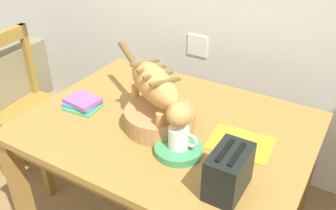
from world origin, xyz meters
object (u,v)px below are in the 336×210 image
Objects in this scene: coffee_mug at (180,138)px; wicker_armchair at (2,111)px; dining_table at (168,138)px; wooden_chair_near at (32,109)px; cat at (156,88)px; book_stack at (83,104)px; saucer_bowl at (179,149)px; wicker_basket at (160,118)px; magazine at (240,143)px; toaster at (229,172)px.

coffee_mug is 0.17× the size of wicker_armchair.
wooden_chair_near reaches higher than dining_table.
cat reaches higher than wicker_armchair.
coffee_mug is 0.59m from book_stack.
wooden_chair_near is (-1.00, 0.09, -0.47)m from cat.
wicker_basket is (-0.17, 0.12, 0.03)m from saucer_bowl.
wicker_basket is at bearing 144.40° from coffee_mug.
book_stack is at bearing 173.76° from coffee_mug.
magazine is 1.41m from wooden_chair_near.
cat is at bearing 80.54° from wooden_chair_near.
wicker_armchair is at bearing 170.42° from coffee_mug.
saucer_bowl is 1.71m from wicker_armchair.
toaster reaches higher than magazine.
book_stack reaches higher than wicker_armchair.
toaster is 0.21× the size of wooden_chair_near.
wooden_chair_near reaches higher than book_stack.
dining_table is 2.16× the size of cat.
wicker_basket reaches higher than book_stack.
saucer_bowl is 1.18× the size of book_stack.
saucer_bowl is 0.63× the size of wicker_basket.
dining_table is 1.05m from wooden_chair_near.
saucer_bowl is at bearing 75.79° from wooden_chair_near.
book_stack is at bearing 72.51° from wooden_chair_near.
magazine is 1.88m from wicker_armchair.
wooden_chair_near is (-1.38, 0.02, -0.27)m from magazine.
coffee_mug is 1.73m from wicker_armchair.
saucer_bowl is at bearing -180.00° from coffee_mug.
cat is 0.64× the size of wooden_chair_near.
wicker_armchair is (-1.82, 0.09, -0.46)m from magazine.
saucer_bowl is at bearing -102.64° from wicker_armchair.
dining_table is 10.01× the size of coffee_mug.
coffee_mug is 0.40× the size of wicker_basket.
dining_table is at bearing 83.43° from wooden_chair_near.
book_stack is (-0.58, 0.06, -0.05)m from coffee_mug.
toaster is at bearing -32.92° from dining_table.
magazine reaches higher than dining_table.
cat reaches higher than dining_table.
book_stack is (-0.58, 0.06, 0.01)m from saucer_bowl.
book_stack is (-0.43, -0.10, 0.11)m from dining_table.
magazine is (0.38, 0.07, -0.20)m from cat.
cat is 0.44m from book_stack.
saucer_bowl is at bearing 90.00° from cat.
magazine is at bearing 101.55° from toaster.
toaster reaches higher than dining_table.
wicker_basket is at bearing 80.96° from wooden_chair_near.
book_stack is 0.53× the size of wicker_basket.
dining_table is 6.50× the size of toaster.
saucer_bowl is 1.23m from wooden_chair_near.
toaster is at bearing -104.25° from wicker_armchair.
coffee_mug is 0.28m from magazine.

